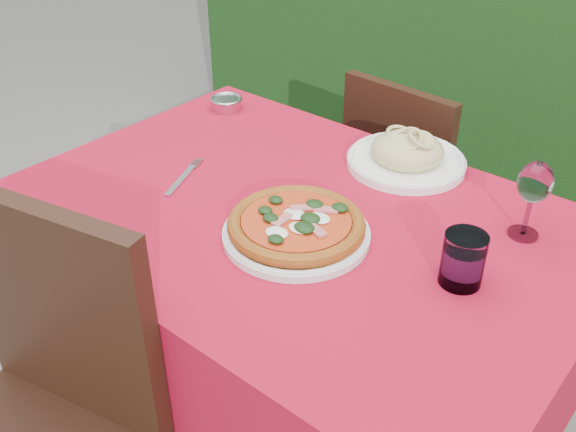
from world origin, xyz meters
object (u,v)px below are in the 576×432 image
Objects in this scene: pizza_plate at (296,227)px; fork at (181,180)px; water_glass at (463,262)px; wine_glass at (535,185)px; chair_near at (39,414)px; steel_ramekin at (227,104)px; chair_far at (407,185)px; pasta_plate at (407,155)px.

fork is at bearing 179.42° from pizza_plate.
wine_glass reaches higher than water_glass.
chair_near is 1.00m from steel_ramekin.
chair_far is 2.86× the size of pasta_plate.
fork is (-0.71, -0.30, -0.12)m from wine_glass.
chair_near is at bearing 92.62° from chair_far.
pizza_plate is at bearing -139.02° from wine_glass.
water_glass reaches higher than pasta_plate.
pizza_plate is 0.68m from steel_ramekin.
fork is at bearing -131.94° from pasta_plate.
steel_ramekin is (-0.21, 0.37, 0.01)m from fork.
chair_far is 0.83m from pizza_plate.
pasta_plate reaches higher than steel_ramekin.
pasta_plate is 1.45× the size of fork.
pizza_plate is at bearing -165.69° from water_glass.
steel_ramekin is (-0.57, 0.38, -0.01)m from pizza_plate.
water_glass is 0.69m from fork.
pasta_plate is at bearing 133.69° from water_glass.
chair_near is 1.05m from wine_glass.
chair_far is at bearing 125.70° from water_glass.
water_glass is (0.49, -0.67, 0.32)m from chair_far.
chair_near is 4.68× the size of fork.
pizza_plate is at bearing -33.48° from steel_ramekin.
pasta_plate is 1.71× the size of wine_glass.
steel_ramekin reaches higher than fork.
water_glass is at bearing -16.73° from fork.
pasta_plate is at bearing 163.13° from wine_glass.
wine_glass is (0.55, 0.83, 0.33)m from chair_near.
pasta_plate reaches higher than fork.
water_glass is at bearing 36.94° from chair_near.
fork is (-0.20, -0.75, 0.28)m from chair_far.
pizza_plate is 3.43× the size of water_glass.
pasta_plate is 0.37m from wine_glass.
water_glass is at bearing -18.14° from steel_ramekin.
wine_glass is at bearing 142.97° from chair_far.
pizza_plate is 0.48m from wine_glass.
water_glass is (0.31, -0.33, 0.02)m from pasta_plate.
water_glass is 0.62× the size of wine_glass.
pasta_plate is at bearing 24.68° from fork.
chair_far is 0.49m from pasta_plate.
chair_near is 0.59m from fork.
water_glass is (0.33, 0.08, 0.02)m from pizza_plate.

